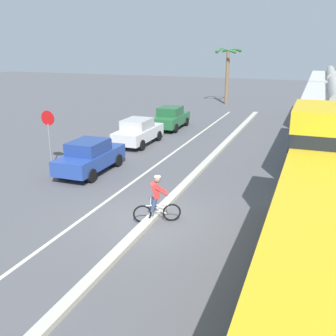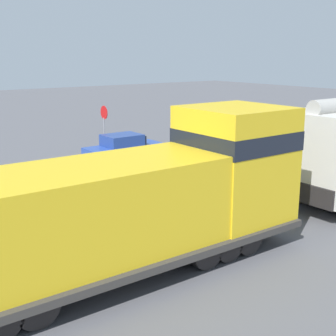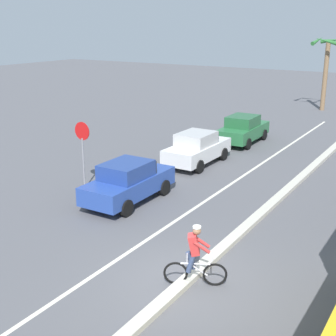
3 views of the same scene
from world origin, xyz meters
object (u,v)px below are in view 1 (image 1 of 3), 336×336
hopper_car_middle (328,97)px  hopper_car_lead (330,124)px  parked_car_blue (90,156)px  stop_sign (49,127)px  parked_car_green (171,118)px  cyclist (156,200)px  parked_car_white (138,132)px  palm_tree_near (228,64)px  locomotive (334,225)px

hopper_car_middle → hopper_car_lead: bearing=-90.0°
parked_car_blue → stop_sign: size_ratio=1.46×
parked_car_green → stop_sign: 11.28m
hopper_car_middle → parked_car_green: bearing=-149.0°
parked_car_green → cyclist: size_ratio=2.47×
parked_car_white → stop_sign: bearing=-111.7°
hopper_car_lead → hopper_car_middle: same height
cyclist → palm_tree_near: 29.13m
locomotive → cyclist: 6.09m
palm_tree_near → locomotive: bearing=-72.6°
parked_car_blue → parked_car_green: 11.13m
hopper_car_middle → parked_car_blue: bearing=-121.6°
stop_sign → parked_car_white: bearing=68.3°
parked_car_green → cyclist: (5.14, -15.18, 0.00)m
locomotive → hopper_car_lead: size_ratio=1.10×
locomotive → cyclist: bearing=159.5°
parked_car_green → cyclist: bearing=-71.3°
hopper_car_lead → parked_car_blue: 12.43m
locomotive → stop_sign: 14.71m
parked_car_blue → palm_tree_near: 24.87m
hopper_car_lead → parked_car_white: (-10.99, -0.08, -1.26)m
hopper_car_middle → palm_tree_near: palm_tree_near is taller
parked_car_blue → palm_tree_near: palm_tree_near is taller
cyclist → palm_tree_near: palm_tree_near is taller
hopper_car_lead → parked_car_green: size_ratio=2.50×
hopper_car_lead → cyclist: size_ratio=6.18×
hopper_car_lead → stop_sign: bearing=-156.4°
hopper_car_middle → parked_car_white: 16.08m
parked_car_green → stop_sign: size_ratio=1.47×
stop_sign → palm_tree_near: 24.78m
hopper_car_lead → cyclist: 11.59m
cyclist → hopper_car_lead: bearing=60.7°
parked_car_green → hopper_car_lead: bearing=-25.5°
parked_car_white → parked_car_green: same height
hopper_car_lead → palm_tree_near: palm_tree_near is taller
parked_car_green → parked_car_white: bearing=-92.4°
locomotive → parked_car_blue: (-10.81, 6.16, -0.98)m
locomotive → cyclist: locomotive is taller
hopper_car_lead → stop_sign: hopper_car_lead is taller
hopper_car_middle → parked_car_blue: hopper_car_middle is taller
palm_tree_near → hopper_car_middle: bearing=-36.1°
parked_car_blue → stop_sign: 2.74m
locomotive → hopper_car_middle: locomotive is taller
parked_car_blue → parked_car_white: same height
locomotive → parked_car_green: locomotive is taller
hopper_car_middle → palm_tree_near: bearing=143.9°
cyclist → stop_sign: size_ratio=0.60×
hopper_car_lead → palm_tree_near: 21.06m
hopper_car_middle → cyclist: (-5.63, -21.65, -1.26)m
parked_car_blue → stop_sign: bearing=175.4°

